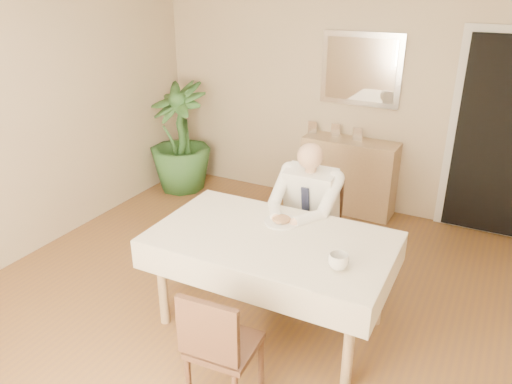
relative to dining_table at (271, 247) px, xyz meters
The scene contains 17 objects.
room 0.69m from the dining_table, 157.30° to the right, with size 5.00×5.02×2.60m.
doorway 2.71m from the dining_table, 61.18° to the left, with size 0.96×0.07×2.10m.
mirror 2.53m from the dining_table, 93.03° to the left, with size 0.86×0.04×0.76m.
dining_table is the anchor object (origin of this frame).
chair_far 0.90m from the dining_table, 90.00° to the left, with size 0.45×0.45×0.85m.
chair_near 0.88m from the dining_table, 85.67° to the right, with size 0.41×0.41×0.82m.
seated_man 0.59m from the dining_table, 90.00° to the left, with size 0.48×0.72×1.24m.
plate 0.24m from the dining_table, 96.61° to the left, with size 0.26×0.26×0.02m, color white.
food 0.25m from the dining_table, 96.61° to the left, with size 0.14×0.14×0.06m, color brown.
knife 0.19m from the dining_table, 84.85° to the left, with size 0.01×0.01×0.13m, color silver.
fork 0.21m from the dining_table, 112.22° to the left, with size 0.01×0.01×0.13m, color silver.
coffee_mug 0.60m from the dining_table, 18.78° to the right, with size 0.13×0.13×0.10m, color white.
sideboard 2.23m from the dining_table, 93.24° to the left, with size 1.03×0.35×0.82m, color tan.
photo_frame_left 2.35m from the dining_table, 104.65° to the left, with size 0.10×0.02×0.14m, color silver.
photo_frame_center 2.32m from the dining_table, 98.18° to the left, with size 0.10×0.02×0.14m, color silver.
photo_frame_right 2.26m from the dining_table, 91.74° to the left, with size 0.10×0.02×0.14m, color silver.
potted_palm 2.83m from the dining_table, 138.97° to the left, with size 0.74×0.74×1.31m, color #264F22.
Camera 1 is at (1.60, -2.71, 2.46)m, focal length 35.00 mm.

